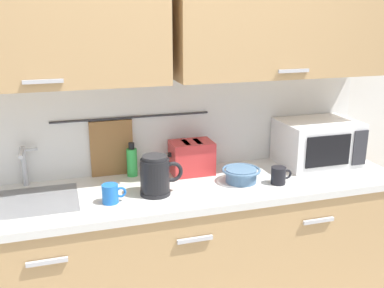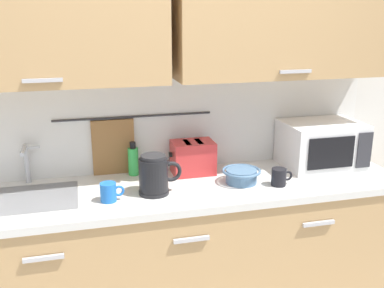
# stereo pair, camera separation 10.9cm
# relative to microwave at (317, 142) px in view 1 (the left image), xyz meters

# --- Properties ---
(counter_unit) EXTENTS (2.53, 0.64, 0.90)m
(counter_unit) POSITION_rel_microwave_xyz_m (-0.93, -0.11, -0.58)
(counter_unit) COLOR tan
(counter_unit) RESTS_ON ground
(back_wall_assembly) EXTENTS (3.70, 0.41, 2.50)m
(back_wall_assembly) POSITION_rel_microwave_xyz_m (-0.92, 0.12, 0.49)
(back_wall_assembly) COLOR silver
(back_wall_assembly) RESTS_ON ground
(sink_faucet) EXTENTS (0.09, 0.17, 0.22)m
(sink_faucet) POSITION_rel_microwave_xyz_m (-1.70, 0.12, 0.01)
(sink_faucet) COLOR #B2B5BA
(sink_faucet) RESTS_ON counter_unit
(microwave) EXTENTS (0.46, 0.35, 0.27)m
(microwave) POSITION_rel_microwave_xyz_m (0.00, 0.00, 0.00)
(microwave) COLOR white
(microwave) RESTS_ON counter_unit
(electric_kettle) EXTENTS (0.23, 0.16, 0.21)m
(electric_kettle) POSITION_rel_microwave_xyz_m (-1.05, -0.18, -0.03)
(electric_kettle) COLOR black
(electric_kettle) RESTS_ON counter_unit
(dish_soap_bottle) EXTENTS (0.06, 0.06, 0.20)m
(dish_soap_bottle) POSITION_rel_microwave_xyz_m (-1.12, 0.12, -0.05)
(dish_soap_bottle) COLOR green
(dish_soap_bottle) RESTS_ON counter_unit
(mug_near_sink) EXTENTS (0.12, 0.08, 0.09)m
(mug_near_sink) POSITION_rel_microwave_xyz_m (-1.29, -0.22, -0.09)
(mug_near_sink) COLOR blue
(mug_near_sink) RESTS_ON counter_unit
(mixing_bowl) EXTENTS (0.21, 0.21, 0.08)m
(mixing_bowl) POSITION_rel_microwave_xyz_m (-0.57, -0.15, -0.09)
(mixing_bowl) COLOR #4C7093
(mixing_bowl) RESTS_ON counter_unit
(toaster) EXTENTS (0.26, 0.17, 0.19)m
(toaster) POSITION_rel_microwave_xyz_m (-0.79, 0.06, -0.04)
(toaster) COLOR red
(toaster) RESTS_ON counter_unit
(mug_by_kettle) EXTENTS (0.12, 0.08, 0.09)m
(mug_by_kettle) POSITION_rel_microwave_xyz_m (-0.38, -0.24, -0.09)
(mug_by_kettle) COLOR black
(mug_by_kettle) RESTS_ON counter_unit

